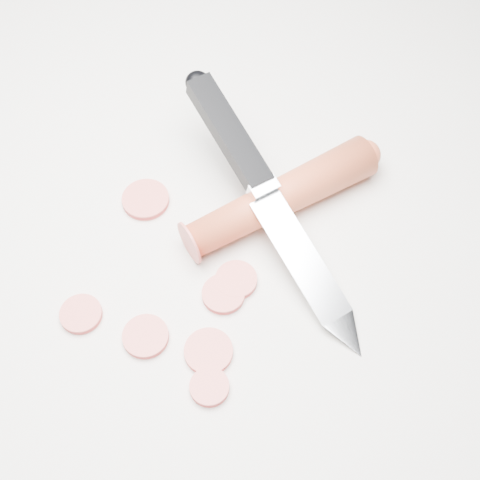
% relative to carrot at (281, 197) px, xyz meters
% --- Properties ---
extents(ground, '(2.40, 2.40, 0.00)m').
position_rel_carrot_xyz_m(ground, '(-0.07, -0.05, -0.02)').
color(ground, silver).
rests_on(ground, ground).
extents(carrot, '(0.14, 0.15, 0.03)m').
position_rel_carrot_xyz_m(carrot, '(0.00, 0.00, 0.00)').
color(carrot, '#C94523').
rests_on(carrot, ground).
extents(carrot_slice_0, '(0.03, 0.03, 0.01)m').
position_rel_carrot_xyz_m(carrot_slice_0, '(-0.12, -0.14, -0.02)').
color(carrot_slice_0, '#DB554C').
rests_on(carrot_slice_0, ground).
extents(carrot_slice_1, '(0.04, 0.04, 0.01)m').
position_rel_carrot_xyz_m(carrot_slice_1, '(-0.07, -0.15, -0.02)').
color(carrot_slice_1, '#DB554C').
rests_on(carrot_slice_1, ground).
extents(carrot_slice_2, '(0.03, 0.03, 0.01)m').
position_rel_carrot_xyz_m(carrot_slice_2, '(-0.01, -0.08, -0.02)').
color(carrot_slice_2, '#DB554C').
rests_on(carrot_slice_2, ground).
extents(carrot_slice_3, '(0.03, 0.03, 0.01)m').
position_rel_carrot_xyz_m(carrot_slice_3, '(-0.01, -0.17, -0.02)').
color(carrot_slice_3, '#DB554C').
rests_on(carrot_slice_3, ground).
extents(carrot_slice_4, '(0.04, 0.04, 0.01)m').
position_rel_carrot_xyz_m(carrot_slice_4, '(-0.02, -0.14, -0.02)').
color(carrot_slice_4, '#DB554C').
rests_on(carrot_slice_4, ground).
extents(carrot_slice_5, '(0.04, 0.04, 0.01)m').
position_rel_carrot_xyz_m(carrot_slice_5, '(-0.11, -0.03, -0.02)').
color(carrot_slice_5, '#DB554C').
rests_on(carrot_slice_5, ground).
extents(carrot_slice_6, '(0.03, 0.03, 0.01)m').
position_rel_carrot_xyz_m(carrot_slice_6, '(-0.02, -0.09, -0.02)').
color(carrot_slice_6, '#DB554C').
rests_on(carrot_slice_6, ground).
extents(kitchen_knife, '(0.22, 0.20, 0.08)m').
position_rel_carrot_xyz_m(kitchen_knife, '(-0.00, -0.02, 0.02)').
color(kitchen_knife, silver).
rests_on(kitchen_knife, ground).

